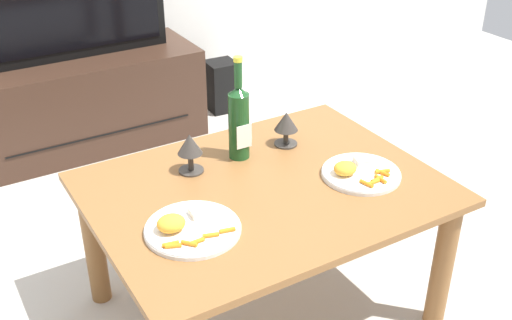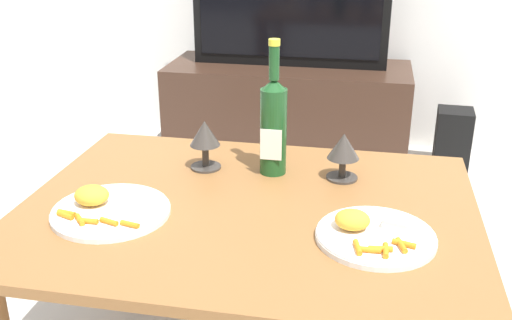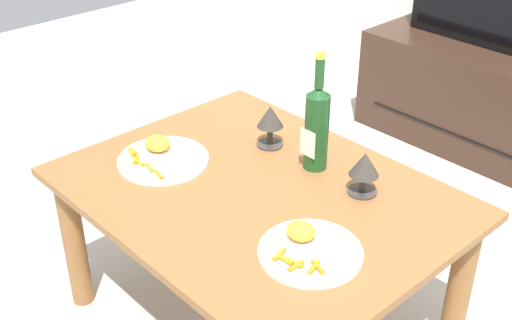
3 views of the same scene
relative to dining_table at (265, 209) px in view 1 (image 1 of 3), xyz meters
name	(u,v)px [view 1 (image 1 of 3)]	position (x,y,z in m)	size (l,w,h in m)	color
ground_plane	(264,308)	(0.00, 0.00, -0.42)	(6.40, 6.40, 0.00)	#B7B2A8
dining_table	(265,209)	(0.00, 0.00, 0.00)	(1.08, 0.83, 0.51)	brown
tv_stand	(86,101)	(-0.13, 1.57, -0.18)	(1.17, 0.48, 0.48)	#382319
floor_speaker	(222,86)	(0.68, 1.59, -0.28)	(0.16, 0.16, 0.29)	black
wine_bottle	(239,119)	(0.03, 0.21, 0.23)	(0.07, 0.07, 0.36)	#19471E
goblet_left	(190,147)	(-0.16, 0.20, 0.18)	(0.08, 0.08, 0.14)	#38332D
goblet_right	(286,123)	(0.21, 0.20, 0.17)	(0.08, 0.08, 0.13)	#38332D
dinner_plate_left	(190,227)	(-0.31, -0.10, 0.10)	(0.27, 0.27, 0.06)	white
dinner_plate_right	(359,172)	(0.30, -0.10, 0.10)	(0.26, 0.26, 0.05)	white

